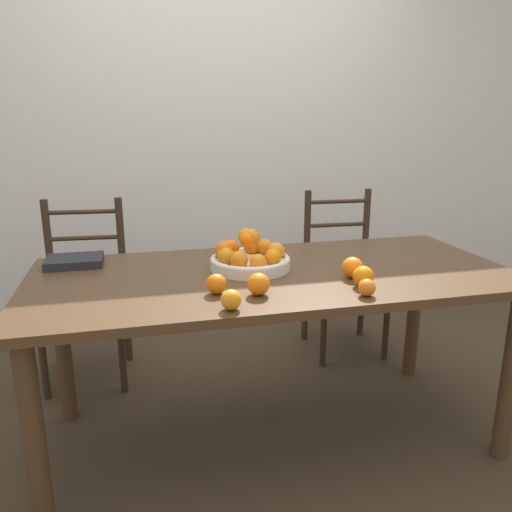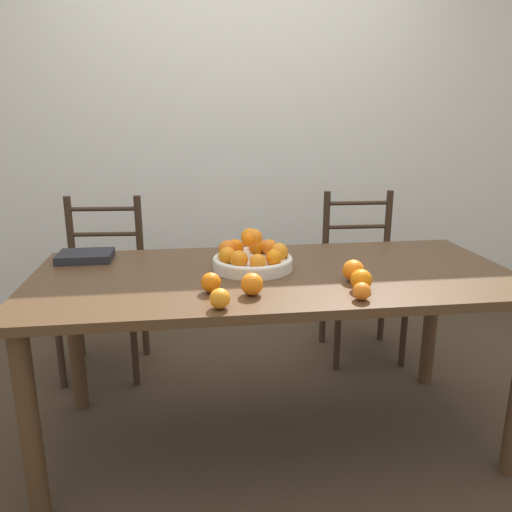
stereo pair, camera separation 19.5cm
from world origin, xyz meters
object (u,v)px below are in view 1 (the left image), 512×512
fruit_bowl (249,257)px  orange_loose_4 (367,288)px  orange_loose_2 (353,267)px  orange_loose_3 (231,300)px  orange_loose_5 (216,284)px  chair_right (343,276)px  orange_loose_0 (363,276)px  chair_left (86,296)px  book_stack (75,261)px  orange_loose_1 (259,284)px

fruit_bowl → orange_loose_4: bearing=-52.3°
orange_loose_2 → orange_loose_3: bearing=-157.2°
orange_loose_5 → orange_loose_4: bearing=-16.4°
orange_loose_5 → chair_right: size_ratio=0.08×
orange_loose_0 → orange_loose_2: orange_loose_2 is taller
orange_loose_2 → orange_loose_3: size_ratio=1.21×
fruit_bowl → orange_loose_5: bearing=-124.1°
fruit_bowl → chair_left: (-0.73, 0.71, -0.35)m
book_stack → fruit_bowl: bearing=-17.9°
orange_loose_0 → book_stack: orange_loose_0 is taller
orange_loose_1 → orange_loose_2: 0.42m
orange_loose_0 → orange_loose_5: 0.54m
book_stack → orange_loose_4: bearing=-32.1°
fruit_bowl → chair_right: bearing=43.8°
chair_left → orange_loose_5: bearing=-56.8°
chair_left → fruit_bowl: bearing=-40.1°
chair_left → chair_right: (1.47, 0.00, 0.00)m
orange_loose_3 → chair_right: size_ratio=0.07×
fruit_bowl → orange_loose_0: 0.48m
orange_loose_1 → chair_right: 1.34m
fruit_bowl → orange_loose_1: bearing=-97.4°
orange_loose_0 → book_stack: 1.20m
orange_loose_2 → chair_right: 1.06m
orange_loose_1 → chair_left: chair_left is taller
orange_loose_0 → orange_loose_3: orange_loose_0 is taller
orange_loose_5 → book_stack: (-0.53, 0.50, -0.02)m
orange_loose_0 → orange_loose_2: size_ratio=0.94×
orange_loose_3 → chair_left: 1.32m
chair_left → book_stack: bearing=-83.3°
orange_loose_0 → orange_loose_1: (-0.40, 0.00, 0.00)m
orange_loose_5 → book_stack: 0.73m
chair_left → chair_right: bearing=4.1°
orange_loose_4 → orange_loose_1: bearing=164.7°
orange_loose_2 → orange_loose_3: orange_loose_2 is taller
orange_loose_0 → book_stack: bearing=152.7°
book_stack → chair_left: bearing=92.6°
fruit_bowl → orange_loose_1: fruit_bowl is taller
orange_loose_0 → orange_loose_1: 0.40m
fruit_bowl → orange_loose_5: (-0.18, -0.27, -0.01)m
chair_left → chair_right: 1.47m
chair_left → orange_loose_1: bearing=-52.1°
orange_loose_0 → chair_left: (-1.09, 1.03, -0.35)m
orange_loose_1 → chair_left: bearing=123.8°
fruit_bowl → chair_left: chair_left is taller
orange_loose_2 → orange_loose_4: size_ratio=1.34×
orange_loose_1 → orange_loose_2: bearing=14.7°
book_stack → orange_loose_5: bearing=-43.5°
orange_loose_1 → orange_loose_5: (-0.14, 0.05, -0.00)m
chair_left → orange_loose_3: bearing=-59.5°
orange_loose_5 → chair_right: chair_right is taller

